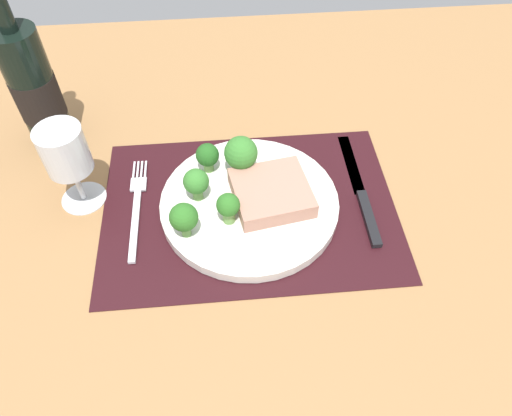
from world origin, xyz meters
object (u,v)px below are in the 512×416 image
at_px(steak, 271,191).
at_px(wine_bottle, 35,88).
at_px(wine_glass, 66,155).
at_px(fork, 137,206).
at_px(plate, 249,204).
at_px(knife, 362,195).

xyz_separation_m(steak, wine_bottle, (-0.34, 0.18, 0.07)).
bearing_deg(steak, wine_glass, 172.28).
bearing_deg(wine_glass, steak, -7.72).
xyz_separation_m(steak, fork, (-0.20, 0.01, -0.03)).
height_order(plate, knife, plate).
height_order(plate, wine_glass, wine_glass).
relative_size(steak, fork, 0.55).
distance_m(fork, wine_bottle, 0.24).
bearing_deg(wine_bottle, plate, -29.87).
relative_size(knife, wine_bottle, 0.76).
bearing_deg(steak, fork, 176.91).
relative_size(fork, knife, 0.83).
xyz_separation_m(plate, fork, (-0.17, 0.01, -0.01)).
height_order(fork, knife, knife).
relative_size(fork, wine_bottle, 0.63).
relative_size(plate, wine_bottle, 0.86).
xyz_separation_m(knife, wine_bottle, (-0.48, 0.17, 0.10)).
xyz_separation_m(plate, wine_glass, (-0.25, 0.04, 0.08)).
relative_size(steak, wine_glass, 0.79).
bearing_deg(knife, plate, -179.87).
bearing_deg(knife, wine_bottle, 158.50).
xyz_separation_m(knife, wine_glass, (-0.42, 0.04, 0.09)).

